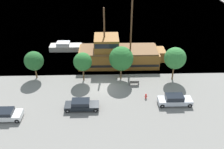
# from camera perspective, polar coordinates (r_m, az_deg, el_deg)

# --- Properties ---
(ground_plane) EXTENTS (160.00, 160.00, 0.00)m
(ground_plane) POSITION_cam_1_polar(r_m,az_deg,el_deg) (39.56, -1.85, -3.01)
(ground_plane) COLOR gray
(water_surface) EXTENTS (80.00, 80.00, 0.00)m
(water_surface) POSITION_cam_1_polar(r_m,az_deg,el_deg) (79.95, -1.87, 14.87)
(water_surface) COLOR slate
(water_surface) RESTS_ON ground
(pirate_ship) EXTENTS (15.63, 5.65, 11.83)m
(pirate_ship) POSITION_cam_1_polar(r_m,az_deg,el_deg) (45.55, 1.22, 4.69)
(pirate_ship) COLOR brown
(pirate_ship) RESTS_ON water_surface
(moored_boat_dockside) EXTENTS (6.50, 2.36, 1.72)m
(moored_boat_dockside) POSITION_cam_1_polar(r_m,az_deg,el_deg) (52.32, -10.58, 6.23)
(moored_boat_dockside) COLOR #B7B2A8
(moored_boat_dockside) RESTS_ON water_surface
(parked_car_curb_front) EXTENTS (4.77, 1.80, 1.56)m
(parked_car_curb_front) POSITION_cam_1_polar(r_m,az_deg,el_deg) (36.73, 14.15, -5.65)
(parked_car_curb_front) COLOR #B7BCC6
(parked_car_curb_front) RESTS_ON ground_plane
(parked_car_curb_mid) EXTENTS (3.94, 1.99, 1.41)m
(parked_car_curb_mid) POSITION_cam_1_polar(r_m,az_deg,el_deg) (36.00, -22.98, -8.43)
(parked_car_curb_mid) COLOR white
(parked_car_curb_mid) RESTS_ON ground_plane
(parked_car_curb_rear) EXTENTS (4.74, 1.85, 1.41)m
(parked_car_curb_rear) POSITION_cam_1_polar(r_m,az_deg,el_deg) (35.08, -6.98, -6.89)
(parked_car_curb_rear) COLOR black
(parked_car_curb_rear) RESTS_ON ground_plane
(fire_hydrant) EXTENTS (0.42, 0.25, 0.76)m
(fire_hydrant) POSITION_cam_1_polar(r_m,az_deg,el_deg) (37.33, 7.77, -4.88)
(fire_hydrant) COLOR red
(fire_hydrant) RESTS_ON ground_plane
(bench_promenade_east) EXTENTS (1.52, 0.45, 0.85)m
(bench_promenade_east) POSITION_cam_1_polar(r_m,az_deg,el_deg) (40.10, 5.10, -1.89)
(bench_promenade_east) COLOR #4C4742
(bench_promenade_east) RESTS_ON ground_plane
(tree_row_east) EXTENTS (3.13, 3.13, 4.78)m
(tree_row_east) POSITION_cam_1_polar(r_m,az_deg,el_deg) (42.41, -17.42, 2.98)
(tree_row_east) COLOR brown
(tree_row_east) RESTS_ON ground_plane
(tree_row_mideast) EXTENTS (2.97, 2.97, 4.94)m
(tree_row_mideast) POSITION_cam_1_polar(r_m,az_deg,el_deg) (39.96, -6.72, 2.90)
(tree_row_mideast) COLOR brown
(tree_row_mideast) RESTS_ON ground_plane
(tree_row_midwest) EXTENTS (3.92, 3.92, 5.74)m
(tree_row_midwest) POSITION_cam_1_polar(r_m,az_deg,el_deg) (40.00, 2.12, 3.67)
(tree_row_midwest) COLOR brown
(tree_row_midwest) RESTS_ON ground_plane
(tree_row_west) EXTENTS (3.50, 3.50, 5.67)m
(tree_row_west) POSITION_cam_1_polar(r_m,az_deg,el_deg) (41.01, 14.22, 3.63)
(tree_row_west) COLOR brown
(tree_row_west) RESTS_ON ground_plane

